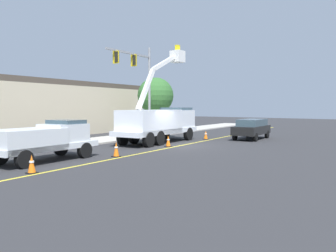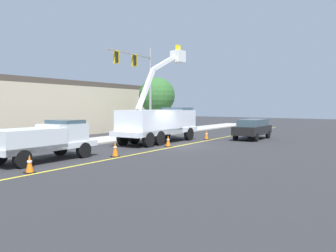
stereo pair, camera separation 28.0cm
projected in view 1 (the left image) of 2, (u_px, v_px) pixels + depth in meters
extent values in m
plane|color=#2D2D30|center=(179.00, 146.00, 23.97)|extent=(120.00, 120.00, 0.00)
cube|color=#B2ADA3|center=(103.00, 140.00, 27.73)|extent=(60.05, 9.91, 0.12)
cube|color=yellow|center=(179.00, 146.00, 23.96)|extent=(49.74, 5.43, 0.01)
cube|color=white|center=(158.00, 131.00, 26.06)|extent=(8.42, 3.35, 0.36)
cube|color=white|center=(175.00, 120.00, 28.24)|extent=(2.86, 2.61, 1.60)
cube|color=#384C56|center=(176.00, 111.00, 28.37)|extent=(2.02, 2.28, 0.64)
cube|color=white|center=(150.00, 122.00, 25.19)|extent=(5.48, 3.04, 1.80)
cube|color=white|center=(146.00, 89.00, 24.36)|extent=(1.78, 0.40, 3.04)
cube|color=white|center=(166.00, 62.00, 25.82)|extent=(2.90, 0.47, 1.63)
cube|color=white|center=(177.00, 57.00, 26.82)|extent=(0.90, 0.90, 0.90)
cube|color=yellow|center=(177.00, 49.00, 26.79)|extent=(0.36, 0.24, 0.60)
cylinder|color=black|center=(165.00, 133.00, 29.11)|extent=(1.07, 0.45, 1.04)
cylinder|color=black|center=(188.00, 134.00, 27.92)|extent=(1.07, 0.45, 1.04)
cylinder|color=black|center=(134.00, 137.00, 25.43)|extent=(1.07, 0.45, 1.04)
cylinder|color=black|center=(159.00, 138.00, 24.24)|extent=(1.07, 0.45, 1.04)
cylinder|color=black|center=(123.00, 138.00, 24.31)|extent=(1.07, 0.45, 1.04)
cylinder|color=black|center=(149.00, 140.00, 23.13)|extent=(1.07, 0.45, 1.04)
cube|color=silver|center=(45.00, 147.00, 17.28)|extent=(5.79, 2.68, 0.30)
cube|color=silver|center=(63.00, 134.00, 18.29)|extent=(2.21, 2.13, 1.10)
cube|color=#384C56|center=(66.00, 125.00, 18.44)|extent=(1.52, 1.90, 0.56)
cube|color=silver|center=(27.00, 140.00, 16.40)|extent=(3.56, 2.44, 1.10)
cylinder|color=black|center=(61.00, 148.00, 19.37)|extent=(0.87, 0.39, 0.84)
cylinder|color=black|center=(85.00, 150.00, 18.37)|extent=(0.87, 0.39, 0.84)
cylinder|color=black|center=(24.00, 159.00, 15.24)|extent=(0.87, 0.39, 0.84)
cube|color=black|center=(252.00, 130.00, 28.80)|extent=(4.97, 2.40, 0.70)
cube|color=#384C56|center=(252.00, 123.00, 28.89)|extent=(3.61, 2.03, 0.60)
cylinder|color=black|center=(255.00, 137.00, 26.99)|extent=(0.70, 0.31, 0.68)
cylinder|color=black|center=(235.00, 136.00, 27.89)|extent=(0.70, 0.31, 0.68)
cylinder|color=black|center=(267.00, 134.00, 29.76)|extent=(0.70, 0.31, 0.68)
cylinder|color=black|center=(248.00, 133.00, 30.66)|extent=(0.70, 0.31, 0.68)
cube|color=black|center=(32.00, 173.00, 14.19)|extent=(0.40, 0.40, 0.04)
cone|color=orange|center=(32.00, 163.00, 14.16)|extent=(0.32, 0.32, 0.75)
cylinder|color=white|center=(32.00, 162.00, 14.16)|extent=(0.20, 0.20, 0.08)
cube|color=black|center=(116.00, 156.00, 18.80)|extent=(0.40, 0.40, 0.04)
cone|color=orange|center=(116.00, 149.00, 18.78)|extent=(0.32, 0.32, 0.82)
cylinder|color=white|center=(116.00, 147.00, 18.77)|extent=(0.20, 0.20, 0.08)
cube|color=black|center=(168.00, 146.00, 23.51)|extent=(0.40, 0.40, 0.04)
cone|color=orange|center=(168.00, 141.00, 23.49)|extent=(0.32, 0.32, 0.75)
cylinder|color=white|center=(168.00, 140.00, 23.48)|extent=(0.20, 0.20, 0.08)
cube|color=black|center=(206.00, 139.00, 28.75)|extent=(0.40, 0.40, 0.04)
cone|color=orange|center=(206.00, 135.00, 28.73)|extent=(0.32, 0.32, 0.72)
cylinder|color=white|center=(206.00, 134.00, 28.72)|extent=(0.20, 0.20, 0.08)
cylinder|color=gray|center=(149.00, 92.00, 31.34)|extent=(0.22, 0.22, 8.14)
cube|color=gray|center=(129.00, 53.00, 28.68)|extent=(5.81, 0.77, 0.16)
cube|color=gold|center=(134.00, 60.00, 29.21)|extent=(0.18, 0.57, 1.00)
cube|color=black|center=(135.00, 60.00, 29.16)|extent=(0.23, 0.34, 0.84)
cube|color=gold|center=(116.00, 57.00, 27.23)|extent=(0.18, 0.57, 1.00)
cube|color=black|center=(117.00, 57.00, 27.18)|extent=(0.23, 0.34, 0.84)
cube|color=beige|center=(25.00, 111.00, 33.00)|extent=(26.06, 12.47, 4.73)
cube|color=#4C4238|center=(24.00, 84.00, 32.85)|extent=(26.06, 12.47, 0.50)
cylinder|color=brown|center=(156.00, 120.00, 36.67)|extent=(0.32, 0.32, 2.57)
sphere|color=#33662D|center=(156.00, 96.00, 36.52)|extent=(3.88, 3.88, 3.88)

